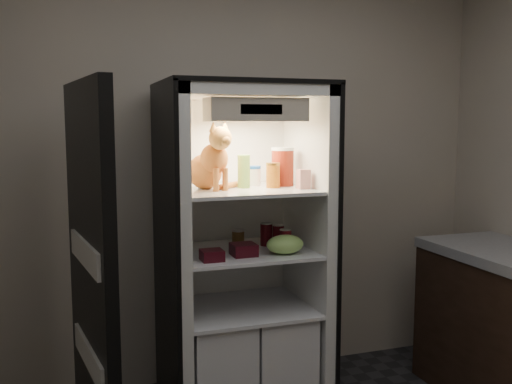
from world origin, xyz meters
The scene contains 16 objects.
room_shell centered at (0.00, 0.00, 1.62)m, with size 3.60×3.60×3.60m.
refrigerator centered at (0.00, 1.38, 0.79)m, with size 0.90×0.72×1.88m.
fridge_door centered at (-0.84, 1.08, 0.91)m, with size 0.18×0.87×1.85m.
tabby_cat centered at (-0.19, 1.34, 1.43)m, with size 0.34×0.37×0.37m.
parmesan_shaker centered at (0.01, 1.34, 1.38)m, with size 0.07×0.07×0.19m.
mayo_tub centered at (0.10, 1.44, 1.35)m, with size 0.08×0.08×0.11m.
salsa_jar centered at (0.17, 1.30, 1.36)m, with size 0.08×0.08×0.14m.
pepper_jar centered at (0.26, 1.38, 1.40)m, with size 0.13×0.13×0.22m.
cream_carton centered at (0.31, 1.19, 1.34)m, with size 0.06×0.06×0.11m, color white.
soda_can_a centered at (0.16, 1.39, 1.01)m, with size 0.07×0.07×0.13m.
soda_can_b centered at (0.22, 1.35, 1.00)m, with size 0.07×0.07×0.12m.
soda_can_c centered at (0.21, 1.22, 1.00)m, with size 0.07×0.07×0.12m.
condiment_jar centered at (0.00, 1.42, 0.99)m, with size 0.07×0.07×0.10m.
grape_bag centered at (0.18, 1.15, 0.99)m, with size 0.21×0.15×0.11m, color #97D161.
berry_box_left centered at (-0.23, 1.13, 0.97)m, with size 0.11×0.11×0.06m, color #480C16.
berry_box_right centered at (-0.04, 1.19, 0.97)m, with size 0.13×0.13×0.07m, color #480C16.
Camera 1 is at (-0.96, -1.69, 1.65)m, focal length 40.00 mm.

